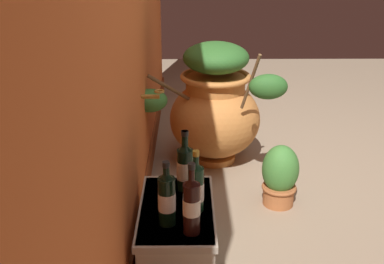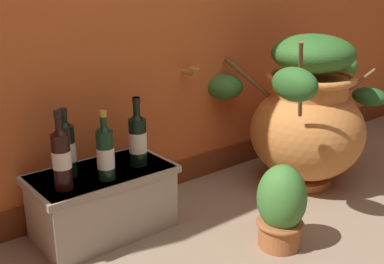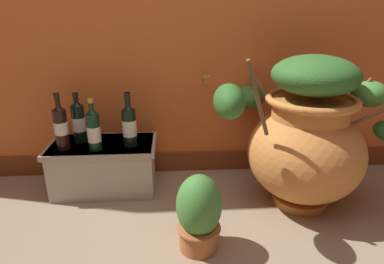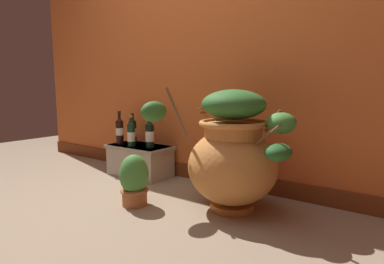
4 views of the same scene
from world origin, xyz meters
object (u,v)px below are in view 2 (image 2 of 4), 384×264
Objects in this scene: wine_bottle_left at (66,147)px; wine_bottle_right at (105,151)px; terracotta_urn at (307,115)px; wine_bottle_middle at (61,156)px; wine_bottle_back at (138,137)px; potted_shrub at (281,207)px.

wine_bottle_right is at bearing -48.32° from wine_bottle_left.
terracotta_urn is 1.31m from wine_bottle_middle.
wine_bottle_left reaches higher than wine_bottle_right.
terracotta_urn is 3.15× the size of wine_bottle_back.
wine_bottle_back reaches higher than potted_shrub.
wine_bottle_back is at bearing -14.15° from wine_bottle_left.
potted_shrub is (0.64, -0.61, -0.24)m from wine_bottle_left.
wine_bottle_middle reaches higher than wine_bottle_right.
wine_bottle_middle is at bearing -175.51° from wine_bottle_back.
wine_bottle_right is (0.11, -0.12, -0.01)m from wine_bottle_left.
potted_shrub is (0.71, -0.50, -0.25)m from wine_bottle_middle.
terracotta_urn is at bearing -11.46° from wine_bottle_back.
wine_bottle_right is 0.95× the size of wine_bottle_back.
wine_bottle_right reaches higher than potted_shrub.
wine_bottle_left is 0.96× the size of wine_bottle_back.
terracotta_urn is at bearing -7.08° from wine_bottle_middle.
wine_bottle_left is 0.91m from potted_shrub.
wine_bottle_back is at bearing 4.49° from wine_bottle_middle.
wine_bottle_left is at bearing 165.85° from wine_bottle_back.
wine_bottle_right is (-1.12, 0.14, 0.02)m from terracotta_urn.
wine_bottle_back is at bearing 14.76° from wine_bottle_right.
potted_shrub is at bearing -57.11° from wine_bottle_back.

